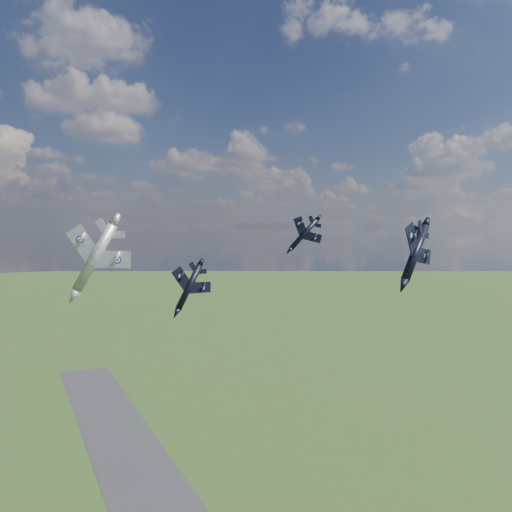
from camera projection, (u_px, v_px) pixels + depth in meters
name	position (u px, v px, depth m)	size (l,w,h in m)	color
jet_lead_navy	(189.00, 287.00, 92.89)	(8.93, 12.45, 2.58)	black
jet_right_navy	(415.00, 253.00, 80.93)	(10.58, 14.75, 3.05)	black
jet_high_navy	(304.00, 234.00, 124.55)	(9.35, 13.04, 2.70)	black
jet_left_silver	(95.00, 257.00, 78.44)	(11.72, 16.34, 3.38)	gray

